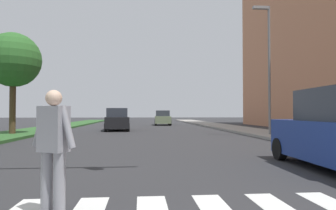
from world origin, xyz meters
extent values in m
plane|color=#2D2D30|center=(0.00, 30.00, 0.00)|extent=(140.00, 140.00, 0.00)
cube|color=#2D5B28|center=(-7.47, 28.00, 0.07)|extent=(3.25, 64.00, 0.15)
cylinder|color=#4C3823|center=(-7.39, 21.62, 1.88)|extent=(0.36, 0.36, 3.45)
sphere|color=#2D6628|center=(-7.39, 21.62, 4.58)|extent=(3.27, 3.27, 3.27)
cube|color=#9E9991|center=(8.26, 28.00, 0.07)|extent=(3.00, 64.00, 0.15)
cylinder|color=slate|center=(7.76, 19.74, 3.90)|extent=(0.14, 0.14, 7.50)
cube|color=gray|center=(7.26, 19.74, 7.55)|extent=(0.90, 0.24, 0.16)
cylinder|color=gray|center=(-0.80, 6.50, 0.42)|extent=(0.22, 0.22, 0.85)
cylinder|color=gray|center=(-0.99, 6.60, 0.42)|extent=(0.22, 0.22, 0.85)
cube|color=gray|center=(-0.90, 6.55, 1.16)|extent=(0.45, 0.40, 0.62)
cylinder|color=gray|center=(-0.69, 6.43, 1.19)|extent=(0.28, 0.21, 0.58)
cylinder|color=gray|center=(-1.11, 6.67, 1.19)|extent=(0.28, 0.21, 0.58)
sphere|color=beige|center=(-0.90, 6.55, 1.58)|extent=(0.30, 0.30, 0.22)
cylinder|color=black|center=(4.35, 11.06, 0.32)|extent=(0.24, 0.65, 0.64)
cube|color=black|center=(-1.60, 27.05, 0.64)|extent=(2.12, 4.35, 0.85)
cube|color=#2D333D|center=(-1.58, 26.84, 1.41)|extent=(1.72, 2.02, 0.69)
cylinder|color=black|center=(-2.54, 28.64, 0.32)|extent=(0.27, 0.66, 0.64)
cylinder|color=black|center=(-0.91, 28.77, 0.32)|extent=(0.27, 0.66, 0.64)
cylinder|color=black|center=(-2.28, 25.33, 0.32)|extent=(0.27, 0.66, 0.64)
cylinder|color=black|center=(-0.65, 25.46, 0.32)|extent=(0.27, 0.66, 0.64)
cube|color=gray|center=(2.79, 37.82, 0.62)|extent=(1.93, 4.23, 0.80)
cube|color=#2D333D|center=(2.80, 38.03, 1.34)|extent=(1.63, 1.93, 0.65)
cylinder|color=black|center=(3.53, 36.16, 0.32)|extent=(0.25, 0.65, 0.64)
cylinder|color=black|center=(1.92, 36.22, 0.32)|extent=(0.25, 0.65, 0.64)
cylinder|color=black|center=(3.66, 39.41, 0.32)|extent=(0.25, 0.65, 0.64)
cylinder|color=black|center=(2.05, 39.48, 0.32)|extent=(0.25, 0.65, 0.64)
cube|color=#B7B7BC|center=(-2.83, 51.35, 0.63)|extent=(1.79, 4.20, 0.82)
cube|color=#2D333D|center=(-2.82, 51.14, 1.37)|extent=(1.57, 1.89, 0.67)
cylinder|color=black|center=(-3.64, 52.99, 0.32)|extent=(0.22, 0.64, 0.64)
cylinder|color=black|center=(-2.03, 53.00, 0.32)|extent=(0.22, 0.64, 0.64)
cylinder|color=black|center=(-3.62, 49.70, 0.32)|extent=(0.22, 0.64, 0.64)
cylinder|color=black|center=(-2.01, 49.71, 0.32)|extent=(0.22, 0.64, 0.64)
camera|label=1|loc=(0.28, 2.21, 1.37)|focal=33.32mm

